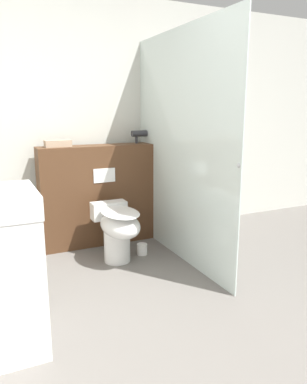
{
  "coord_description": "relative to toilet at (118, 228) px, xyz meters",
  "views": [
    {
      "loc": [
        -1.24,
        -1.51,
        1.38
      ],
      "look_at": [
        0.13,
        1.39,
        0.66
      ],
      "focal_mm": 35.0,
      "sensor_mm": 36.0,
      "label": 1
    }
  ],
  "objects": [
    {
      "name": "ground_plane",
      "position": [
        0.15,
        -1.54,
        -0.33
      ],
      "size": [
        12.0,
        12.0,
        0.0
      ],
      "primitive_type": "plane",
      "color": "slate"
    },
    {
      "name": "wall_back",
      "position": [
        0.15,
        0.81,
        0.92
      ],
      "size": [
        8.0,
        0.06,
        2.5
      ],
      "color": "silver",
      "rests_on": "ground_plane"
    },
    {
      "name": "partition_panel",
      "position": [
        0.03,
        0.59,
        0.18
      ],
      "size": [
        1.24,
        0.27,
        1.02
      ],
      "color": "#51331E",
      "rests_on": "ground_plane"
    },
    {
      "name": "shower_glass",
      "position": [
        0.57,
        -0.1,
        0.7
      ],
      "size": [
        0.04,
        1.76,
        2.06
      ],
      "color": "silver",
      "rests_on": "ground_plane"
    },
    {
      "name": "toilet",
      "position": [
        0.0,
        0.0,
        0.0
      ],
      "size": [
        0.33,
        0.64,
        0.52
      ],
      "color": "white",
      "rests_on": "ground_plane"
    },
    {
      "name": "hair_drier",
      "position": [
        0.49,
        0.62,
        0.79
      ],
      "size": [
        0.2,
        0.07,
        0.13
      ],
      "color": "#2D2D33",
      "rests_on": "partition_panel"
    },
    {
      "name": "folded_towel",
      "position": [
        -0.38,
        0.59,
        0.72
      ],
      "size": [
        0.25,
        0.12,
        0.06
      ],
      "color": "tan",
      "rests_on": "partition_panel"
    },
    {
      "name": "spare_toilet_roll",
      "position": [
        0.27,
        0.08,
        -0.28
      ],
      "size": [
        0.1,
        0.1,
        0.11
      ],
      "color": "white",
      "rests_on": "ground_plane"
    }
  ]
}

